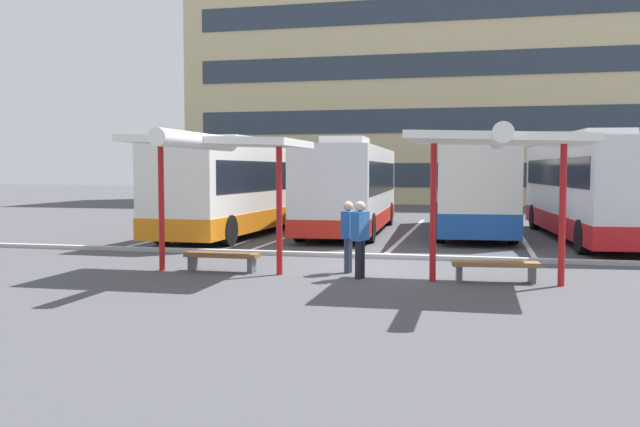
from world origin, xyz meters
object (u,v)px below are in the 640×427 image
(coach_bus_1, at_px, (350,188))
(waiting_shelter_1, at_px, (498,142))
(bench_1, at_px, (495,267))
(coach_bus_2, at_px, (472,190))
(waiting_shelter_0, at_px, (214,145))
(coach_bus_0, at_px, (243,189))
(bench_0, at_px, (222,258))
(coach_bus_3, at_px, (591,190))
(waiting_passenger_1, at_px, (348,232))
(waiting_passenger_0, at_px, (360,234))

(coach_bus_1, distance_m, waiting_shelter_1, 12.54)
(waiting_shelter_1, bearing_deg, bench_1, 90.00)
(coach_bus_2, relative_size, bench_1, 5.80)
(waiting_shelter_0, xyz_separation_m, bench_1, (6.33, 0.30, -2.66))
(coach_bus_1, bearing_deg, coach_bus_0, -161.36)
(coach_bus_1, height_order, bench_0, coach_bus_1)
(coach_bus_0, xyz_separation_m, waiting_shelter_0, (2.80, -9.84, 1.30))
(coach_bus_0, relative_size, waiting_shelter_1, 2.37)
(coach_bus_3, relative_size, waiting_shelter_0, 2.60)
(waiting_shelter_0, bearing_deg, bench_0, 90.00)
(bench_0, relative_size, waiting_passenger_1, 1.06)
(coach_bus_1, bearing_deg, waiting_passenger_0, -78.32)
(coach_bus_1, bearing_deg, coach_bus_2, 9.37)
(waiting_passenger_1, bearing_deg, coach_bus_0, 122.87)
(waiting_shelter_1, relative_size, waiting_passenger_0, 2.89)
(coach_bus_0, distance_m, coach_bus_3, 12.52)
(coach_bus_2, height_order, waiting_passenger_0, coach_bus_2)
(coach_bus_1, bearing_deg, coach_bus_3, -6.61)
(coach_bus_0, distance_m, bench_1, 13.28)
(coach_bus_2, relative_size, coach_bus_3, 0.93)
(coach_bus_3, relative_size, waiting_passenger_1, 6.94)
(coach_bus_2, bearing_deg, coach_bus_3, -23.57)
(coach_bus_0, height_order, coach_bus_2, coach_bus_0)
(waiting_shelter_0, height_order, waiting_shelter_1, waiting_shelter_0)
(coach_bus_3, height_order, waiting_passenger_0, coach_bus_3)
(waiting_shelter_0, relative_size, waiting_passenger_1, 2.66)
(coach_bus_0, distance_m, waiting_passenger_0, 11.54)
(coach_bus_0, height_order, bench_1, coach_bus_0)
(waiting_shelter_1, bearing_deg, coach_bus_0, 132.36)
(bench_1, bearing_deg, bench_0, 179.00)
(coach_bus_2, distance_m, bench_0, 12.91)
(coach_bus_3, height_order, waiting_passenger_1, coach_bus_3)
(waiting_shelter_1, bearing_deg, waiting_shelter_0, 178.48)
(coach_bus_0, distance_m, coach_bus_2, 8.75)
(coach_bus_3, distance_m, bench_0, 13.85)
(coach_bus_2, xyz_separation_m, waiting_shelter_0, (-5.70, -11.92, 1.37))
(coach_bus_0, relative_size, bench_1, 6.32)
(coach_bus_1, distance_m, coach_bus_3, 8.67)
(coach_bus_2, height_order, waiting_passenger_1, coach_bus_2)
(waiting_shelter_1, bearing_deg, bench_0, 174.81)
(coach_bus_3, distance_m, waiting_shelter_0, 14.12)
(waiting_shelter_0, bearing_deg, coach_bus_1, 84.32)
(coach_bus_2, distance_m, coach_bus_3, 4.39)
(coach_bus_3, xyz_separation_m, waiting_passenger_1, (-6.75, -9.25, -0.76))
(coach_bus_1, height_order, bench_1, coach_bus_1)
(waiting_passenger_1, bearing_deg, bench_0, -170.45)
(coach_bus_2, distance_m, waiting_shelter_0, 13.28)
(coach_bus_1, xyz_separation_m, waiting_passenger_1, (1.87, -10.25, -0.72))
(coach_bus_2, height_order, bench_1, coach_bus_2)
(bench_0, distance_m, waiting_passenger_0, 3.47)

